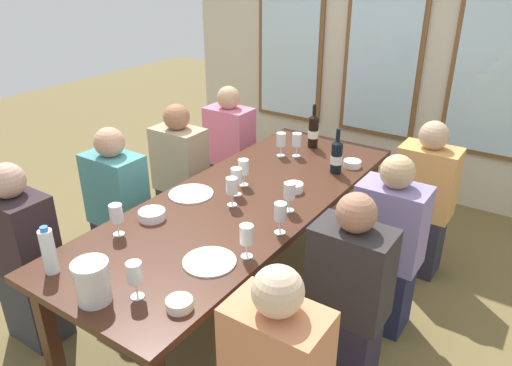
{
  "coord_description": "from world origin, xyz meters",
  "views": [
    {
      "loc": [
        1.52,
        -2.13,
        2.08
      ],
      "look_at": [
        0.0,
        0.13,
        0.79
      ],
      "focal_mm": 34.27,
      "sensor_mm": 36.0,
      "label": 1
    }
  ],
  "objects_px": {
    "white_plate_1": "(191,194)",
    "wine_bottle_1": "(337,156)",
    "tasting_bowl_0": "(179,304)",
    "tasting_bowl_1": "(294,187)",
    "dining_table": "(244,208)",
    "white_plate_0": "(209,262)",
    "seated_person_6": "(181,179)",
    "metal_pitcher": "(92,282)",
    "seated_person_5": "(423,203)",
    "wine_glass_3": "(281,141)",
    "wine_glass_2": "(116,214)",
    "tasting_bowl_3": "(352,164)",
    "seated_person_3": "(348,300)",
    "seated_person_7": "(387,249)",
    "wine_glass_5": "(232,187)",
    "wine_glass_8": "(289,192)",
    "seated_person_0": "(26,260)",
    "wine_glass_1": "(297,141)",
    "wine_glass_6": "(243,167)",
    "wine_bottle_0": "(313,131)",
    "wine_glass_4": "(247,236)",
    "water_bottle": "(49,251)",
    "seated_person_2": "(119,212)",
    "wine_glass_9": "(280,213)",
    "wine_glass_7": "(135,274)",
    "wine_glass_0": "(236,177)",
    "seated_person_4": "(230,154)",
    "tasting_bowl_2": "(152,215)"
  },
  "relations": [
    {
      "from": "wine_glass_9",
      "to": "wine_bottle_1",
      "type": "bearing_deg",
      "value": 96.25
    },
    {
      "from": "white_plate_0",
      "to": "wine_glass_1",
      "type": "bearing_deg",
      "value": 102.91
    },
    {
      "from": "wine_glass_0",
      "to": "wine_glass_2",
      "type": "xyz_separation_m",
      "value": [
        -0.24,
        -0.72,
        0.0
      ]
    },
    {
      "from": "wine_glass_4",
      "to": "water_bottle",
      "type": "bearing_deg",
      "value": -138.26
    },
    {
      "from": "tasting_bowl_1",
      "to": "seated_person_2",
      "type": "relative_size",
      "value": 0.1
    },
    {
      "from": "wine_bottle_1",
      "to": "wine_glass_0",
      "type": "xyz_separation_m",
      "value": [
        -0.36,
        -0.64,
        0.0
      ]
    },
    {
      "from": "wine_bottle_0",
      "to": "seated_person_6",
      "type": "bearing_deg",
      "value": -138.87
    },
    {
      "from": "wine_bottle_0",
      "to": "dining_table",
      "type": "bearing_deg",
      "value": -86.54
    },
    {
      "from": "tasting_bowl_0",
      "to": "tasting_bowl_1",
      "type": "bearing_deg",
      "value": 97.09
    },
    {
      "from": "tasting_bowl_0",
      "to": "tasting_bowl_1",
      "type": "distance_m",
      "value": 1.23
    },
    {
      "from": "water_bottle",
      "to": "seated_person_4",
      "type": "bearing_deg",
      "value": 104.0
    },
    {
      "from": "metal_pitcher",
      "to": "seated_person_2",
      "type": "distance_m",
      "value": 1.24
    },
    {
      "from": "seated_person_3",
      "to": "seated_person_7",
      "type": "xyz_separation_m",
      "value": [
        0.0,
        0.55,
        0.0
      ]
    },
    {
      "from": "dining_table",
      "to": "white_plate_0",
      "type": "xyz_separation_m",
      "value": [
        0.25,
        -0.64,
        0.07
      ]
    },
    {
      "from": "tasting_bowl_3",
      "to": "wine_glass_8",
      "type": "height_order",
      "value": "wine_glass_8"
    },
    {
      "from": "wine_glass_8",
      "to": "seated_person_0",
      "type": "bearing_deg",
      "value": -139.0
    },
    {
      "from": "tasting_bowl_1",
      "to": "wine_glass_3",
      "type": "relative_size",
      "value": 0.65
    },
    {
      "from": "tasting_bowl_2",
      "to": "seated_person_5",
      "type": "distance_m",
      "value": 1.84
    },
    {
      "from": "tasting_bowl_0",
      "to": "wine_glass_2",
      "type": "relative_size",
      "value": 0.66
    },
    {
      "from": "wine_glass_0",
      "to": "seated_person_0",
      "type": "distance_m",
      "value": 1.27
    },
    {
      "from": "wine_glass_2",
      "to": "seated_person_4",
      "type": "xyz_separation_m",
      "value": [
        -0.51,
        1.66,
        -0.34
      ]
    },
    {
      "from": "dining_table",
      "to": "seated_person_7",
      "type": "height_order",
      "value": "seated_person_7"
    },
    {
      "from": "tasting_bowl_3",
      "to": "seated_person_5",
      "type": "distance_m",
      "value": 0.55
    },
    {
      "from": "seated_person_6",
      "to": "white_plate_1",
      "type": "bearing_deg",
      "value": -42.12
    },
    {
      "from": "wine_glass_1",
      "to": "seated_person_0",
      "type": "distance_m",
      "value": 1.9
    },
    {
      "from": "wine_bottle_0",
      "to": "wine_glass_5",
      "type": "height_order",
      "value": "wine_bottle_0"
    },
    {
      "from": "seated_person_5",
      "to": "wine_glass_9",
      "type": "bearing_deg",
      "value": -109.94
    },
    {
      "from": "white_plate_1",
      "to": "wine_glass_5",
      "type": "relative_size",
      "value": 1.57
    },
    {
      "from": "wine_bottle_1",
      "to": "tasting_bowl_0",
      "type": "relative_size",
      "value": 2.68
    },
    {
      "from": "white_plate_1",
      "to": "wine_bottle_1",
      "type": "bearing_deg",
      "value": 53.54
    },
    {
      "from": "wine_bottle_0",
      "to": "tasting_bowl_1",
      "type": "distance_m",
      "value": 0.8
    },
    {
      "from": "tasting_bowl_2",
      "to": "seated_person_4",
      "type": "height_order",
      "value": "seated_person_4"
    },
    {
      "from": "tasting_bowl_3",
      "to": "wine_glass_1",
      "type": "bearing_deg",
      "value": -173.94
    },
    {
      "from": "tasting_bowl_0",
      "to": "seated_person_7",
      "type": "xyz_separation_m",
      "value": [
        0.46,
        1.24,
        -0.24
      ]
    },
    {
      "from": "tasting_bowl_3",
      "to": "wine_glass_3",
      "type": "height_order",
      "value": "wine_glass_3"
    },
    {
      "from": "seated_person_5",
      "to": "wine_glass_3",
      "type": "bearing_deg",
      "value": -165.16
    },
    {
      "from": "wine_glass_8",
      "to": "seated_person_2",
      "type": "bearing_deg",
      "value": -165.07
    },
    {
      "from": "seated_person_6",
      "to": "wine_glass_2",
      "type": "bearing_deg",
      "value": -63.75
    },
    {
      "from": "white_plate_0",
      "to": "wine_glass_4",
      "type": "relative_size",
      "value": 1.49
    },
    {
      "from": "tasting_bowl_1",
      "to": "wine_glass_6",
      "type": "distance_m",
      "value": 0.34
    },
    {
      "from": "tasting_bowl_0",
      "to": "wine_glass_3",
      "type": "bearing_deg",
      "value": 107.37
    },
    {
      "from": "wine_glass_1",
      "to": "wine_glass_9",
      "type": "distance_m",
      "value": 1.08
    },
    {
      "from": "seated_person_6",
      "to": "metal_pitcher",
      "type": "bearing_deg",
      "value": -60.09
    },
    {
      "from": "water_bottle",
      "to": "seated_person_5",
      "type": "bearing_deg",
      "value": 61.52
    },
    {
      "from": "wine_glass_1",
      "to": "wine_glass_6",
      "type": "height_order",
      "value": "same"
    },
    {
      "from": "wine_glass_7",
      "to": "wine_glass_6",
      "type": "bearing_deg",
      "value": 102.74
    },
    {
      "from": "tasting_bowl_0",
      "to": "wine_glass_4",
      "type": "height_order",
      "value": "wine_glass_4"
    },
    {
      "from": "tasting_bowl_1",
      "to": "wine_glass_0",
      "type": "xyz_separation_m",
      "value": [
        -0.27,
        -0.23,
        0.09
      ]
    },
    {
      "from": "wine_glass_5",
      "to": "wine_glass_7",
      "type": "distance_m",
      "value": 0.92
    },
    {
      "from": "wine_bottle_0",
      "to": "seated_person_0",
      "type": "height_order",
      "value": "seated_person_0"
    }
  ]
}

